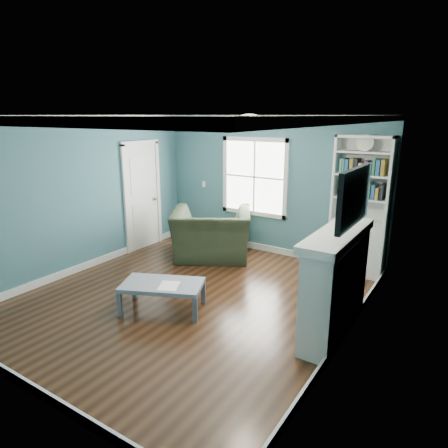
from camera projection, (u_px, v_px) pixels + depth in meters
The scene contains 13 objects.
floor at pixel (190, 298), 5.88m from camera, with size 5.00×5.00×0.00m, color black.
room_walls at pixel (187, 192), 5.46m from camera, with size 5.00×5.00×5.00m.
trim at pixel (188, 217), 5.55m from camera, with size 4.50×5.00×2.60m.
window at pixel (254, 177), 7.66m from camera, with size 1.40×0.06×1.50m.
bookshelf at pixel (359, 220), 6.57m from camera, with size 0.90×0.35×2.31m.
fireplace at pixel (336, 285), 4.79m from camera, with size 0.44×1.58×1.30m.
tv at pixel (354, 197), 4.43m from camera, with size 0.06×1.10×0.65m, color black.
door at pixel (142, 195), 7.89m from camera, with size 0.12×0.98×2.17m.
ceiling_fixture at pixel (249, 120), 4.81m from camera, with size 0.38×0.38×0.15m.
light_switch at pixel (204, 184), 8.36m from camera, with size 0.08×0.01×0.12m, color white.
recliner at pixel (211, 226), 7.38m from camera, with size 1.41×0.92×1.23m, color #232C1B.
coffee_table at pixel (162, 287), 5.44m from camera, with size 1.23×0.98×0.39m.
paper_sheet at pixel (169, 286), 5.33m from camera, with size 0.25×0.32×0.00m, color white.
Camera 1 is at (3.34, -4.25, 2.61)m, focal length 32.00 mm.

